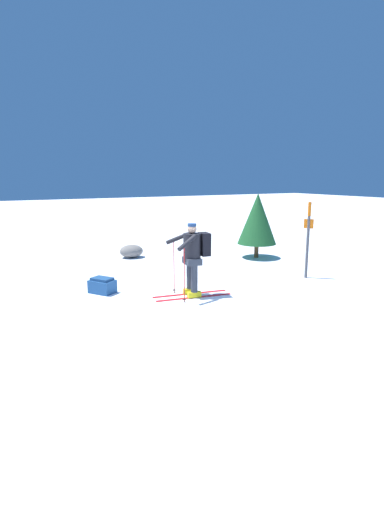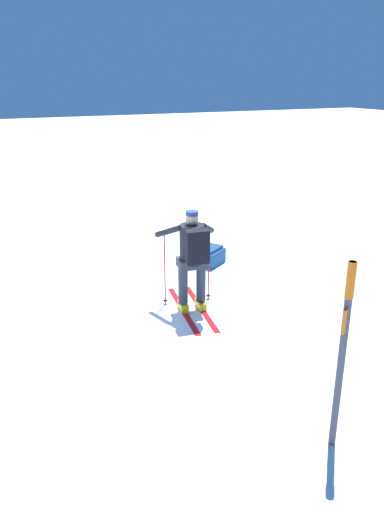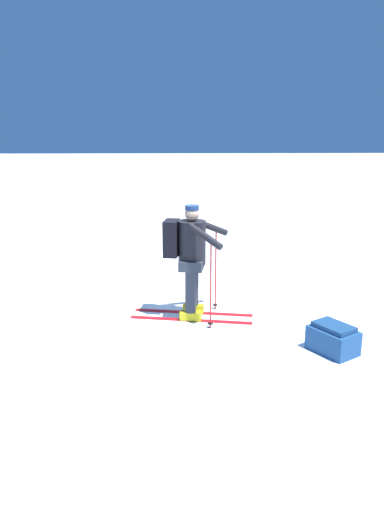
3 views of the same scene
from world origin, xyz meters
The scene contains 3 objects.
ground_plane centered at (0.00, 0.00, 0.00)m, with size 80.00×80.00×0.00m, color white.
skier centered at (-0.27, -0.79, 0.95)m, with size 1.77×0.98×1.61m.
dropped_backpack centered at (1.43, -1.98, 0.17)m, with size 0.62×0.67×0.36m.
Camera 3 is at (-0.42, -7.49, 2.68)m, focal length 35.00 mm.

